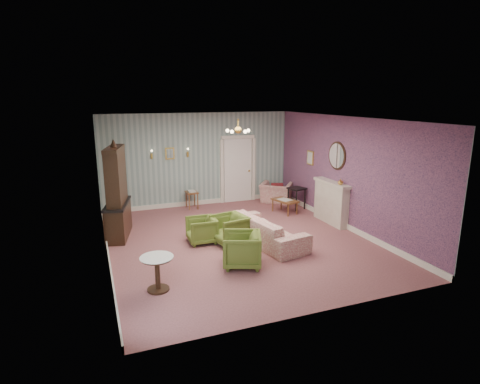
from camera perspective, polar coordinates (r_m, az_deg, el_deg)
name	(u,v)px	position (r m, az deg, el deg)	size (l,w,h in m)	color
floor	(238,241)	(9.61, -0.26, -7.02)	(7.00, 7.00, 0.00)	#935558
ceiling	(238,119)	(9.00, -0.28, 10.52)	(7.00, 7.00, 0.00)	white
wall_back	(199,160)	(12.47, -6.00, 4.65)	(6.00, 6.00, 0.00)	gray
wall_front	(320,228)	(6.16, 11.41, -5.05)	(6.00, 6.00, 0.00)	gray
wall_left	(102,193)	(8.63, -19.24, -0.14)	(7.00, 7.00, 0.00)	gray
wall_right	(346,173)	(10.61, 15.07, 2.65)	(7.00, 7.00, 0.00)	gray
wall_right_floral	(346,173)	(10.60, 15.01, 2.64)	(7.00, 7.00, 0.00)	#BB5D7D
door	(238,169)	(12.89, -0.32, 3.35)	(1.12, 0.12, 2.16)	white
olive_chair_a	(242,248)	(8.12, 0.24, -8.07)	(0.75, 0.71, 0.78)	#586B25
olive_chair_b	(230,228)	(9.32, -1.52, -5.21)	(0.74, 0.69, 0.76)	#586B25
olive_chair_c	(202,229)	(9.43, -5.56, -5.32)	(0.66, 0.61, 0.67)	#586B25
sofa_chintz	(267,225)	(9.36, 3.92, -4.78)	(2.24, 0.65, 0.88)	#A6434C
wingback_chair	(276,189)	(12.95, 5.26, 0.37)	(0.97, 0.63, 0.85)	#A6434C
dresser	(116,190)	(10.01, -17.44, 0.27)	(0.49, 1.42, 2.36)	black
fireplace	(331,202)	(11.04, 13.00, -1.44)	(0.30, 1.40, 1.16)	beige
mantel_vase	(340,182)	(10.56, 14.30, 1.44)	(0.15, 0.15, 0.15)	gold
oval_mirror	(337,156)	(10.84, 13.80, 5.10)	(0.04, 0.76, 0.84)	white
framed_print	(310,158)	(12.01, 10.11, 4.88)	(0.04, 0.34, 0.42)	gold
coffee_table	(285,206)	(11.84, 6.46, -2.04)	(0.44, 0.79, 0.41)	brown
side_table_black	(296,198)	(12.24, 8.14, -0.92)	(0.45, 0.45, 0.67)	black
pedestal_table	(157,273)	(7.33, -11.82, -11.43)	(0.60, 0.60, 0.65)	black
nesting_table	(192,199)	(12.30, -6.96, -1.05)	(0.34, 0.44, 0.57)	brown
gilt_mirror_back	(170,153)	(12.20, -10.08, 5.49)	(0.28, 0.06, 0.36)	gold
sconce_left	(152,155)	(12.09, -12.63, 5.30)	(0.16, 0.12, 0.30)	gold
sconce_right	(188,153)	(12.29, -7.54, 5.65)	(0.16, 0.12, 0.30)	gold
chandelier	(238,131)	(9.02, -0.28, 8.81)	(0.56, 0.56, 0.36)	gold
burgundy_cushion	(277,189)	(12.78, 5.36, 0.45)	(0.38, 0.10, 0.38)	maroon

